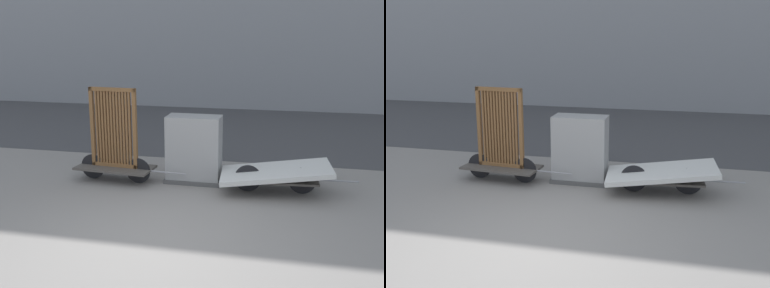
{
  "view_description": "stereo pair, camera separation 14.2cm",
  "coord_description": "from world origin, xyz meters",
  "views": [
    {
      "loc": [
        1.73,
        -5.38,
        2.8
      ],
      "look_at": [
        0.0,
        2.39,
        0.81
      ],
      "focal_mm": 42.0,
      "sensor_mm": 36.0,
      "label": 1
    },
    {
      "loc": [
        1.87,
        -5.35,
        2.8
      ],
      "look_at": [
        0.0,
        2.39,
        0.81
      ],
      "focal_mm": 42.0,
      "sensor_mm": 36.0,
      "label": 2
    }
  ],
  "objects": [
    {
      "name": "utility_cabinet",
      "position": [
        -0.02,
        2.67,
        0.6
      ],
      "size": [
        1.07,
        0.57,
        1.28
      ],
      "color": "#4C4C4C",
      "rests_on": "ground_plane"
    },
    {
      "name": "bike_cart_with_bedframe",
      "position": [
        -1.52,
        2.39,
        0.64
      ],
      "size": [
        2.21,
        0.79,
        1.81
      ],
      "rotation": [
        0.0,
        0.0,
        -0.08
      ],
      "color": "#4C4742",
      "rests_on": "ground_plane"
    },
    {
      "name": "bike_cart_with_mattress",
      "position": [
        1.52,
        2.39,
        0.35
      ],
      "size": [
        2.44,
        1.2,
        0.54
      ],
      "rotation": [
        0.0,
        0.0,
        0.08
      ],
      "color": "#4C4742",
      "rests_on": "ground_plane"
    },
    {
      "name": "ground_plane",
      "position": [
        0.0,
        0.0,
        0.0
      ],
      "size": [
        60.0,
        60.0,
        0.0
      ],
      "primitive_type": "plane",
      "color": "gray"
    },
    {
      "name": "road_strip",
      "position": [
        0.0,
        7.69,
        0.0
      ],
      "size": [
        56.0,
        7.02,
        0.01
      ],
      "color": "#424244",
      "rests_on": "ground_plane"
    }
  ]
}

